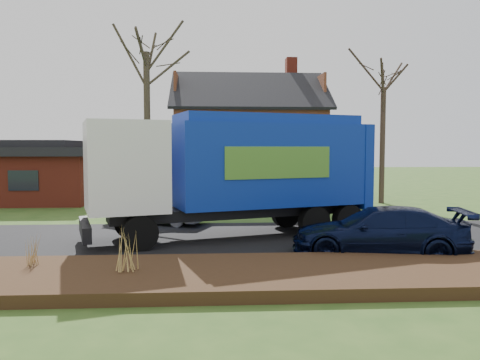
{
  "coord_description": "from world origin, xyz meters",
  "views": [
    {
      "loc": [
        -0.3,
        -16.56,
        3.29
      ],
      "look_at": [
        0.83,
        2.5,
        1.95
      ],
      "focal_mm": 35.0,
      "sensor_mm": 36.0,
      "label": 1
    }
  ],
  "objects": [
    {
      "name": "grass_clump_mid",
      "position": [
        -2.36,
        -5.34,
        0.82
      ],
      "size": [
        0.37,
        0.31,
        1.05
      ],
      "color": "tan",
      "rests_on": "mulch_verge"
    },
    {
      "name": "main_house",
      "position": [
        1.49,
        13.91,
        4.03
      ],
      "size": [
        12.95,
        8.95,
        9.26
      ],
      "color": "beige",
      "rests_on": "ground"
    },
    {
      "name": "grass_clump_west",
      "position": [
        -4.84,
        -4.59,
        0.7
      ],
      "size": [
        0.3,
        0.25,
        0.8
      ],
      "color": "#9A7744",
      "rests_on": "mulch_verge"
    },
    {
      "name": "tree_front_west",
      "position": [
        -3.84,
        9.28,
        9.65
      ],
      "size": [
        3.94,
        3.94,
        11.71
      ],
      "color": "#383022",
      "rests_on": "ground"
    },
    {
      "name": "road",
      "position": [
        0.0,
        0.0,
        0.01
      ],
      "size": [
        80.0,
        7.0,
        0.02
      ],
      "primitive_type": "cube",
      "color": "black",
      "rests_on": "ground"
    },
    {
      "name": "tree_front_east",
      "position": [
        9.66,
        10.38,
        7.86
      ],
      "size": [
        3.48,
        3.48,
        9.67
      ],
      "color": "#3B2C23",
      "rests_on": "ground"
    },
    {
      "name": "tree_back",
      "position": [
        2.25,
        23.32,
        8.94
      ],
      "size": [
        3.39,
        3.39,
        10.73
      ],
      "color": "#433828",
      "rests_on": "ground"
    },
    {
      "name": "ground",
      "position": [
        0.0,
        0.0,
        0.0
      ],
      "size": [
        120.0,
        120.0,
        0.0
      ],
      "primitive_type": "plane",
      "color": "#2B4D19",
      "rests_on": "ground"
    },
    {
      "name": "silver_sedan",
      "position": [
        -2.68,
        3.61,
        0.72
      ],
      "size": [
        4.64,
        3.01,
        1.44
      ],
      "primitive_type": "imported",
      "rotation": [
        0.0,
        0.0,
        1.2
      ],
      "color": "#B7B9BF",
      "rests_on": "ground"
    },
    {
      "name": "garbage_truck",
      "position": [
        0.68,
        0.51,
        2.58
      ],
      "size": [
        10.8,
        5.82,
        4.48
      ],
      "rotation": [
        0.0,
        0.0,
        0.31
      ],
      "color": "black",
      "rests_on": "ground"
    },
    {
      "name": "navy_wagon",
      "position": [
        4.7,
        -2.88,
        0.75
      ],
      "size": [
        5.44,
        2.94,
        1.5
      ],
      "primitive_type": "imported",
      "rotation": [
        0.0,
        0.0,
        -1.74
      ],
      "color": "black",
      "rests_on": "ground"
    },
    {
      "name": "ranch_house",
      "position": [
        -12.0,
        13.0,
        1.81
      ],
      "size": [
        9.8,
        8.2,
        3.7
      ],
      "color": "maroon",
      "rests_on": "ground"
    },
    {
      "name": "mulch_verge",
      "position": [
        0.0,
        -5.3,
        0.15
      ],
      "size": [
        80.0,
        3.5,
        0.3
      ],
      "primitive_type": "cube",
      "color": "black",
      "rests_on": "ground"
    }
  ]
}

